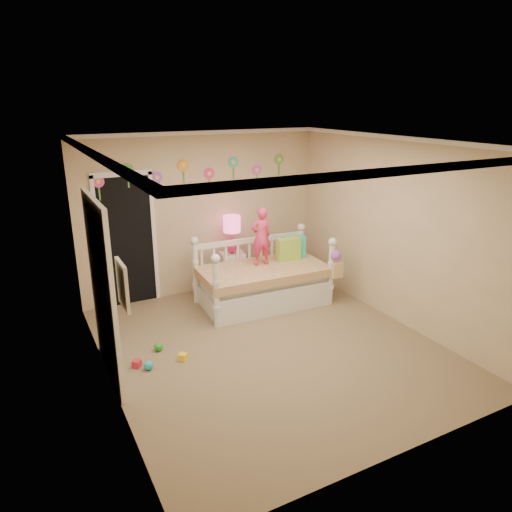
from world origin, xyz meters
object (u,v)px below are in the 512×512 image
child (261,237)px  daybed (263,271)px  nightstand (233,271)px  table_lamp (232,229)px

child → daybed: bearing=81.1°
nightstand → daybed: bearing=-67.7°
child → nightstand: size_ratio=1.40×
table_lamp → daybed: bearing=-75.5°
daybed → nightstand: bearing=107.2°
child → nightstand: 0.97m
daybed → table_lamp: 0.91m
nightstand → table_lamp: table_lamp is taller
daybed → child: bearing=80.3°
nightstand → table_lamp: 0.74m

